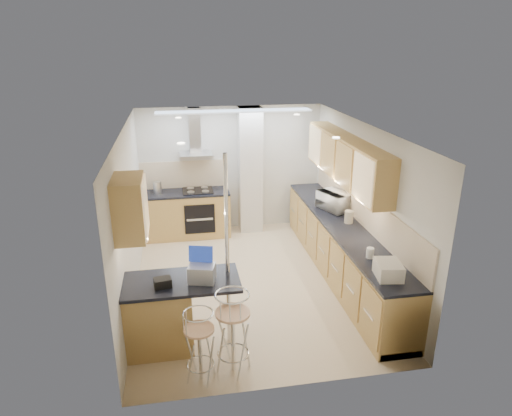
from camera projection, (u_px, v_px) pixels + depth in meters
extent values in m
plane|color=beige|center=(251.00, 282.00, 7.38)|extent=(4.80, 4.80, 0.00)
cube|color=beige|center=(231.00, 169.00, 9.16)|extent=(3.60, 0.04, 2.50)
cube|color=beige|center=(289.00, 290.00, 4.73)|extent=(3.60, 0.04, 2.50)
cube|color=beige|center=(129.00, 218.00, 6.65)|extent=(0.04, 4.80, 2.50)
cube|color=beige|center=(362.00, 203.00, 7.24)|extent=(0.04, 4.80, 2.50)
cube|color=white|center=(250.00, 128.00, 6.51)|extent=(3.60, 4.80, 0.02)
cube|color=tan|center=(346.00, 159.00, 7.36)|extent=(0.34, 3.00, 0.72)
cube|color=tan|center=(129.00, 208.00, 5.21)|extent=(0.34, 0.62, 0.72)
cube|color=#F3E4CC|center=(361.00, 207.00, 7.26)|extent=(0.03, 4.40, 0.56)
cube|color=#F3E4CC|center=(184.00, 175.00, 9.02)|extent=(1.70, 0.03, 0.56)
cube|color=silver|center=(250.00, 171.00, 9.03)|extent=(0.45, 0.40, 2.50)
cube|color=silver|center=(196.00, 155.00, 8.69)|extent=(0.62, 0.48, 0.08)
cube|color=silver|center=(195.00, 131.00, 8.66)|extent=(0.22, 0.20, 0.88)
cylinder|color=silver|center=(227.00, 254.00, 5.52)|extent=(0.05, 0.05, 2.50)
cube|color=black|center=(200.00, 219.00, 8.76)|extent=(0.58, 0.02, 0.58)
cube|color=black|center=(198.00, 191.00, 8.88)|extent=(0.58, 0.50, 0.02)
cube|color=tan|center=(234.00, 111.00, 8.18)|extent=(2.80, 0.35, 0.02)
cube|color=tan|center=(341.00, 251.00, 7.47)|extent=(0.60, 4.40, 0.88)
cube|color=black|center=(343.00, 225.00, 7.31)|extent=(0.63, 4.40, 0.04)
cube|color=tan|center=(186.00, 215.00, 9.01)|extent=(1.70, 0.60, 0.88)
cube|color=black|center=(185.00, 193.00, 8.85)|extent=(1.70, 0.63, 0.04)
cube|color=tan|center=(181.00, 315.00, 5.70)|extent=(1.35, 0.62, 0.90)
cube|color=black|center=(179.00, 282.00, 5.53)|extent=(1.47, 0.72, 0.04)
imported|color=white|center=(335.00, 201.00, 7.86)|extent=(0.58, 0.68, 0.32)
cube|color=#AAAEB2|center=(202.00, 273.00, 5.49)|extent=(0.36, 0.30, 0.21)
cube|color=black|center=(163.00, 283.00, 5.38)|extent=(0.22, 0.18, 0.11)
cylinder|color=beige|center=(323.00, 195.00, 8.37)|extent=(0.15, 0.15, 0.19)
cylinder|color=beige|center=(320.00, 195.00, 8.44)|extent=(0.13, 0.13, 0.14)
cylinder|color=#B5AC91|center=(349.00, 217.00, 7.31)|extent=(0.17, 0.17, 0.20)
cylinder|color=white|center=(370.00, 253.00, 6.13)|extent=(0.13, 0.13, 0.14)
cube|color=beige|center=(388.00, 270.00, 5.63)|extent=(0.35, 0.41, 0.20)
cylinder|color=silver|center=(157.00, 188.00, 8.71)|extent=(0.16, 0.16, 0.23)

